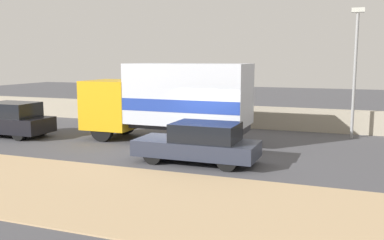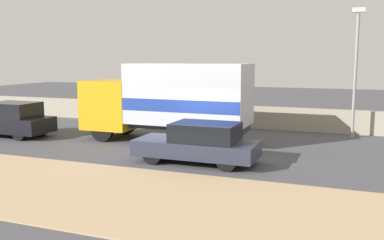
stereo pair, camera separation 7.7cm
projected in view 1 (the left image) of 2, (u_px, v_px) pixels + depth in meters
The scene contains 7 objects.
ground_plane at pixel (200, 155), 16.47m from camera, with size 80.00×80.00×0.00m, color #47474C.
dirt_shoulder_foreground at pixel (133, 196), 11.50m from camera, with size 60.00×5.20×0.04m.
stone_wall_backdrop at pixel (244, 117), 22.90m from camera, with size 60.00×0.35×1.18m.
street_lamp at pixel (355, 63), 19.51m from camera, with size 0.56×0.28×5.94m.
box_truck at pixel (170, 100), 18.83m from camera, with size 7.51×2.41×3.47m.
car_hatchback at pixel (199, 143), 15.13m from camera, with size 4.37×1.77×1.45m.
car_sedan_second at pixel (9, 120), 20.34m from camera, with size 4.28×1.77×1.63m.
Camera 1 is at (5.41, -15.18, 3.69)m, focal length 40.00 mm.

